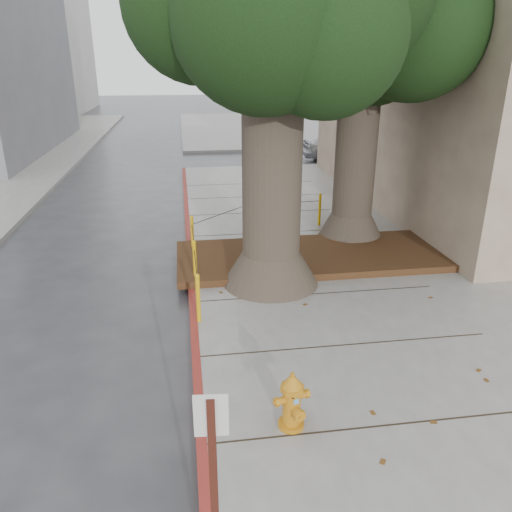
# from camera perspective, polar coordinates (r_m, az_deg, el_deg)

# --- Properties ---
(ground) EXTENTS (140.00, 140.00, 0.00)m
(ground) POSITION_cam_1_polar(r_m,az_deg,el_deg) (8.61, 6.86, -11.17)
(ground) COLOR #28282B
(ground) RESTS_ON ground
(sidewalk_far) EXTENTS (16.00, 20.00, 0.15)m
(sidewalk_far) POSITION_cam_1_polar(r_m,az_deg,el_deg) (38.11, 3.98, 14.51)
(sidewalk_far) COLOR slate
(sidewalk_far) RESTS_ON ground
(curb_red) EXTENTS (0.14, 26.00, 0.16)m
(curb_red) POSITION_cam_1_polar(r_m,az_deg,el_deg) (10.50, -7.33, -4.38)
(curb_red) COLOR maroon
(curb_red) RESTS_ON ground
(planter_bed) EXTENTS (6.40, 2.60, 0.16)m
(planter_bed) POSITION_cam_1_polar(r_m,az_deg,el_deg) (12.09, 6.31, 0.01)
(planter_bed) COLOR black
(planter_bed) RESTS_ON sidewalk_main
(building_far_white) EXTENTS (12.00, 18.00, 15.00)m
(building_far_white) POSITION_cam_1_polar(r_m,az_deg,el_deg) (54.16, -26.56, 22.42)
(building_far_white) COLOR silver
(building_far_white) RESTS_ON ground
(building_side_white) EXTENTS (10.00, 10.00, 9.00)m
(building_side_white) POSITION_cam_1_polar(r_m,az_deg,el_deg) (37.59, 21.63, 19.85)
(building_side_white) COLOR silver
(building_side_white) RESTS_ON ground
(building_side_grey) EXTENTS (12.00, 14.00, 12.00)m
(building_side_grey) POSITION_cam_1_polar(r_m,az_deg,el_deg) (45.82, 25.08, 21.30)
(building_side_grey) COLOR slate
(building_side_grey) RESTS_ON ground
(tree_near) EXTENTS (4.50, 3.80, 7.68)m
(tree_near) POSITION_cam_1_polar(r_m,az_deg,el_deg) (10.04, 3.95, 25.79)
(tree_near) COLOR #4C3F33
(tree_near) RESTS_ON sidewalk_main
(tree_far) EXTENTS (4.50, 3.80, 7.17)m
(tree_far) POSITION_cam_1_polar(r_m,az_deg,el_deg) (13.16, 13.51, 22.64)
(tree_far) COLOR #4C3F33
(tree_far) RESTS_ON sidewalk_main
(bollard_ring) EXTENTS (3.79, 5.39, 0.95)m
(bollard_ring) POSITION_cam_1_polar(r_m,az_deg,el_deg) (12.07, -2.32, 2.30)
(bollard_ring) COLOR #DA9E0C
(bollard_ring) RESTS_ON sidewalk_main
(fire_hydrant) EXTENTS (0.44, 0.42, 0.82)m
(fire_hydrant) POSITION_cam_1_polar(r_m,az_deg,el_deg) (6.67, 4.13, -16.21)
(fire_hydrant) COLOR orange
(fire_hydrant) RESTS_ON sidewalk_main
(signpost) EXTENTS (0.24, 0.06, 2.40)m
(signpost) POSITION_cam_1_polar(r_m,az_deg,el_deg) (4.15, -4.71, -27.14)
(signpost) COLOR #471911
(signpost) RESTS_ON sidewalk_main
(car_silver) EXTENTS (4.08, 1.78, 1.37)m
(car_silver) POSITION_cam_1_polar(r_m,az_deg,el_deg) (25.70, 9.95, 12.30)
(car_silver) COLOR #A6A6AB
(car_silver) RESTS_ON ground
(car_red) EXTENTS (3.96, 1.76, 1.26)m
(car_red) POSITION_cam_1_polar(r_m,az_deg,el_deg) (28.26, 16.17, 12.49)
(car_red) COLOR maroon
(car_red) RESTS_ON ground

